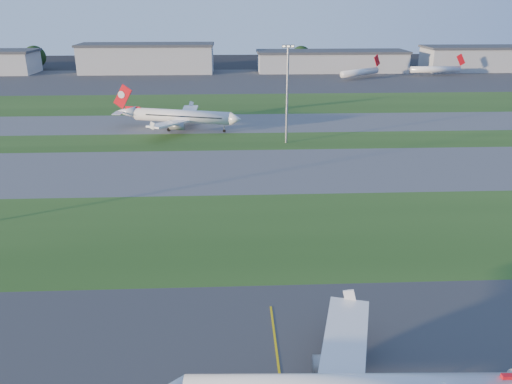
{
  "coord_description": "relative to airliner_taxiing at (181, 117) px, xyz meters",
  "views": [
    {
      "loc": [
        0.65,
        -23.42,
        36.05
      ],
      "look_at": [
        4.18,
        52.43,
        7.0
      ],
      "focal_mm": 35.0,
      "sensor_mm": 36.0,
      "label": 1
    }
  ],
  "objects": [
    {
      "name": "grass_strip_a",
      "position": [
        14.79,
        -72.01,
        -4.05
      ],
      "size": [
        300.0,
        34.0,
        0.01
      ],
      "primitive_type": "cube",
      "color": "#234416",
      "rests_on": "ground"
    },
    {
      "name": "taxiway_a",
      "position": [
        14.79,
        -39.01,
        -4.05
      ],
      "size": [
        300.0,
        32.0,
        0.01
      ],
      "primitive_type": "cube",
      "color": "#515154",
      "rests_on": "ground"
    },
    {
      "name": "grass_strip_b",
      "position": [
        14.79,
        -14.01,
        -4.05
      ],
      "size": [
        300.0,
        18.0,
        0.01
      ],
      "primitive_type": "cube",
      "color": "#234416",
      "rests_on": "ground"
    },
    {
      "name": "taxiway_b",
      "position": [
        14.79,
        7.99,
        -4.05
      ],
      "size": [
        300.0,
        26.0,
        0.01
      ],
      "primitive_type": "cube",
      "color": "#515154",
      "rests_on": "ground"
    },
    {
      "name": "grass_strip_c",
      "position": [
        14.79,
        40.99,
        -4.05
      ],
      "size": [
        300.0,
        40.0,
        0.01
      ],
      "primitive_type": "cube",
      "color": "#234416",
      "rests_on": "ground"
    },
    {
      "name": "apron_far",
      "position": [
        14.79,
        100.99,
        -4.05
      ],
      "size": [
        400.0,
        80.0,
        0.01
      ],
      "primitive_type": "cube",
      "color": "#333335",
      "rests_on": "ground"
    },
    {
      "name": "airliner_taxiing",
      "position": [
        0.0,
        0.0,
        0.0
      ],
      "size": [
        36.14,
        30.38,
        11.56
      ],
      "rotation": [
        0.0,
        0.0,
        2.86
      ],
      "color": "silver",
      "rests_on": "ground"
    },
    {
      "name": "mini_jet_near",
      "position": [
        78.82,
        102.29,
        -0.78
      ],
      "size": [
        23.97,
        18.49,
        9.48
      ],
      "rotation": [
        0.0,
        0.0,
        0.64
      ],
      "color": "silver",
      "rests_on": "ground"
    },
    {
      "name": "mini_jet_far",
      "position": [
        120.64,
        111.5,
        -0.78
      ],
      "size": [
        28.63,
        3.99,
        9.48
      ],
      "rotation": [
        0.0,
        0.0,
        0.03
      ],
      "color": "silver",
      "rests_on": "ground"
    },
    {
      "name": "light_mast_centre",
      "position": [
        29.79,
        -16.01,
        10.75
      ],
      "size": [
        3.2,
        0.7,
        25.8
      ],
      "color": "gray",
      "rests_on": "ground"
    },
    {
      "name": "hangar_west",
      "position": [
        -30.21,
        130.99,
        3.58
      ],
      "size": [
        71.4,
        23.0,
        15.2
      ],
      "color": "#919498",
      "rests_on": "ground"
    },
    {
      "name": "hangar_east",
      "position": [
        69.79,
        130.99,
        1.58
      ],
      "size": [
        81.6,
        23.0,
        11.2
      ],
      "color": "#919498",
      "rests_on": "ground"
    },
    {
      "name": "hangar_far_east",
      "position": [
        169.79,
        130.99,
        2.58
      ],
      "size": [
        96.9,
        23.0,
        13.2
      ],
      "color": "#919498",
      "rests_on": "ground"
    },
    {
      "name": "tree_west",
      "position": [
        -95.21,
        145.99,
        3.08
      ],
      "size": [
        12.1,
        12.1,
        13.2
      ],
      "color": "black",
      "rests_on": "ground"
    },
    {
      "name": "tree_mid_west",
      "position": [
        -5.21,
        141.99,
        1.78
      ],
      "size": [
        9.9,
        9.9,
        10.8
      ],
      "color": "black",
      "rests_on": "ground"
    },
    {
      "name": "tree_mid_east",
      "position": [
        54.79,
        144.99,
        2.75
      ],
      "size": [
        11.55,
        11.55,
        12.6
      ],
      "color": "black",
      "rests_on": "ground"
    },
    {
      "name": "tree_east",
      "position": [
        129.79,
        142.99,
        2.1
      ],
      "size": [
        10.45,
        10.45,
        11.4
      ],
      "color": "black",
      "rests_on": "ground"
    }
  ]
}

